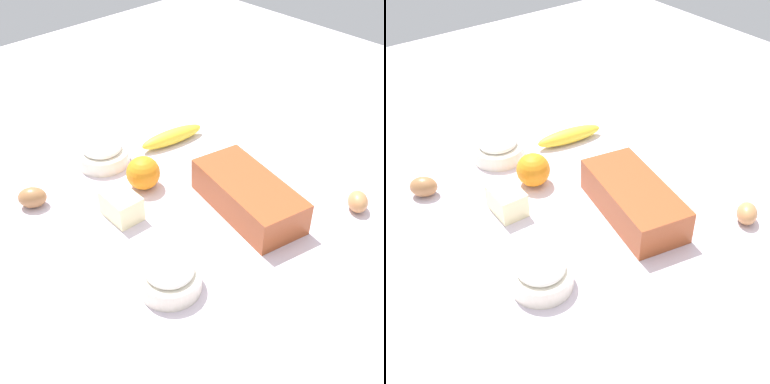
# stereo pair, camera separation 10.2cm
# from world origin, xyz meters

# --- Properties ---
(ground_plane) EXTENTS (2.40, 2.40, 0.02)m
(ground_plane) POSITION_xyz_m (0.00, 0.00, -0.01)
(ground_plane) COLOR silver
(loaf_pan) EXTENTS (0.30, 0.18, 0.08)m
(loaf_pan) POSITION_xyz_m (0.10, 0.08, 0.04)
(loaf_pan) COLOR #9E4723
(loaf_pan) RESTS_ON ground_plane
(flour_bowl) EXTENTS (0.13, 0.13, 0.07)m
(flour_bowl) POSITION_xyz_m (0.15, -0.20, 0.03)
(flour_bowl) COLOR silver
(flour_bowl) RESTS_ON ground_plane
(sugar_bowl) EXTENTS (0.14, 0.14, 0.06)m
(sugar_bowl) POSITION_xyz_m (-0.29, -0.05, 0.03)
(sugar_bowl) COLOR silver
(sugar_bowl) RESTS_ON ground_plane
(banana) EXTENTS (0.07, 0.19, 0.04)m
(banana) POSITION_xyz_m (-0.24, 0.15, 0.02)
(banana) COLOR yellow
(banana) RESTS_ON ground_plane
(orange_fruit) EXTENTS (0.08, 0.08, 0.08)m
(orange_fruit) POSITION_xyz_m (-0.13, -0.03, 0.04)
(orange_fruit) COLOR orange
(orange_fruit) RESTS_ON ground_plane
(butter_block) EXTENTS (0.09, 0.07, 0.06)m
(butter_block) POSITION_xyz_m (-0.08, -0.14, 0.03)
(butter_block) COLOR #F4EDB2
(butter_block) RESTS_ON ground_plane
(egg_near_butter) EXTENTS (0.07, 0.08, 0.05)m
(egg_near_butter) POSITION_xyz_m (0.27, 0.27, 0.02)
(egg_near_butter) COLOR #B97D4C
(egg_near_butter) RESTS_ON ground_plane
(egg_beside_bowl) EXTENTS (0.08, 0.08, 0.05)m
(egg_beside_bowl) POSITION_xyz_m (-0.25, -0.27, 0.02)
(egg_beside_bowl) COLOR #9C693F
(egg_beside_bowl) RESTS_ON ground_plane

